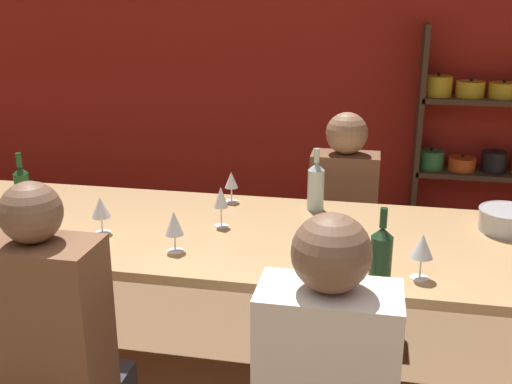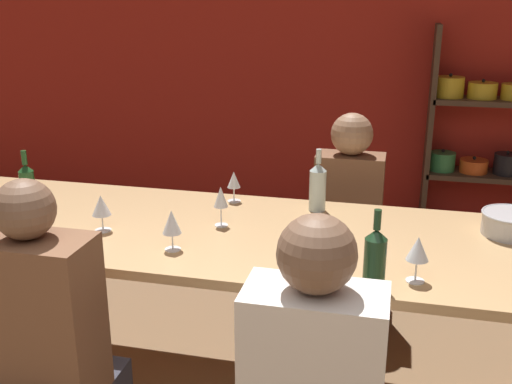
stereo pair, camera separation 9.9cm
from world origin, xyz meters
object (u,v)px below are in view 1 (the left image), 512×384
mixing_bowl (508,219)px  wine_glass_white_a (422,247)px  wine_bottle_dark (22,188)px  wine_glass_red_b (174,224)px  wine_glass_white_c (101,209)px  person_far_a (342,239)px  wine_glass_red_a (221,199)px  wine_bottle_green (381,255)px  dining_table (252,247)px  wine_glass_empty_a (231,181)px  shelf_unit (494,159)px  wine_bottle_amber (316,185)px

mixing_bowl → wine_glass_white_a: wine_glass_white_a is taller
wine_bottle_dark → wine_glass_red_b: size_ratio=1.68×
wine_glass_white_c → person_far_a: size_ratio=0.14×
wine_glass_red_a → wine_bottle_green: bearing=-33.0°
wine_bottle_dark → wine_glass_red_a: size_ratio=1.55×
dining_table → wine_glass_empty_a: 0.45m
wine_bottle_green → wine_glass_empty_a: (-0.72, 0.78, -0.01)m
wine_glass_white_c → person_far_a: bearing=44.1°
wine_bottle_dark → mixing_bowl: bearing=4.4°
wine_bottle_dark → wine_glass_empty_a: 0.99m
shelf_unit → mixing_bowl: 1.80m
wine_bottle_green → person_far_a: (-0.19, 1.22, -0.45)m
mixing_bowl → wine_glass_red_a: (-1.23, -0.19, 0.07)m
wine_glass_white_a → person_far_a: (-0.33, 1.14, -0.46)m
wine_bottle_amber → shelf_unit: bearing=56.2°
wine_glass_red_b → wine_bottle_green: bearing=-10.2°
wine_bottle_dark → wine_glass_red_a: wine_bottle_dark is taller
shelf_unit → person_far_a: (-0.99, -1.18, -0.21)m
wine_glass_empty_a → person_far_a: 0.82m
wine_glass_empty_a → wine_glass_red_b: 0.64m
shelf_unit → wine_bottle_dark: (-2.46, -1.94, 0.24)m
wine_bottle_amber → person_far_a: 0.67m
shelf_unit → wine_glass_empty_a: (-1.53, -1.62, 0.23)m
mixing_bowl → wine_glass_white_a: size_ratio=1.46×
wine_glass_white_a → person_far_a: person_far_a is taller
wine_bottle_green → wine_glass_red_b: 0.81m
wine_glass_white_a → wine_glass_white_c: (-1.32, 0.19, -0.01)m
shelf_unit → wine_bottle_amber: (-1.11, -1.65, 0.25)m
wine_bottle_green → wine_glass_red_b: wine_bottle_green is taller
dining_table → wine_glass_red_b: 0.41m
wine_glass_white_c → wine_glass_red_a: wine_glass_red_a is taller
wine_glass_red_a → wine_bottle_amber: bearing=37.9°
wine_bottle_amber → wine_glass_red_a: bearing=-142.1°
dining_table → wine_glass_white_a: size_ratio=18.59×
wine_bottle_amber → person_far_a: person_far_a is taller
shelf_unit → wine_bottle_dark: size_ratio=5.58×
wine_glass_white_a → wine_glass_red_a: 0.91m
wine_bottle_dark → shelf_unit: bearing=38.2°
dining_table → wine_glass_white_c: (-0.63, -0.14, 0.18)m
wine_bottle_green → person_far_a: 1.32m
dining_table → wine_bottle_green: (0.54, -0.40, 0.19)m
shelf_unit → wine_glass_white_a: (-0.66, -2.32, 0.25)m
wine_bottle_green → wine_glass_red_a: (-0.69, 0.45, 0.01)m
wine_bottle_amber → wine_glass_red_a: wine_bottle_amber is taller
wine_bottle_dark → wine_glass_red_b: (0.86, -0.32, 0.00)m
person_far_a → shelf_unit: bearing=-130.0°
wine_glass_red_a → wine_bottle_dark: bearing=179.0°
wine_glass_empty_a → wine_glass_red_b: wine_glass_red_b is taller
shelf_unit → wine_glass_red_a: 2.47m
wine_glass_white_a → wine_bottle_green: bearing=-150.4°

